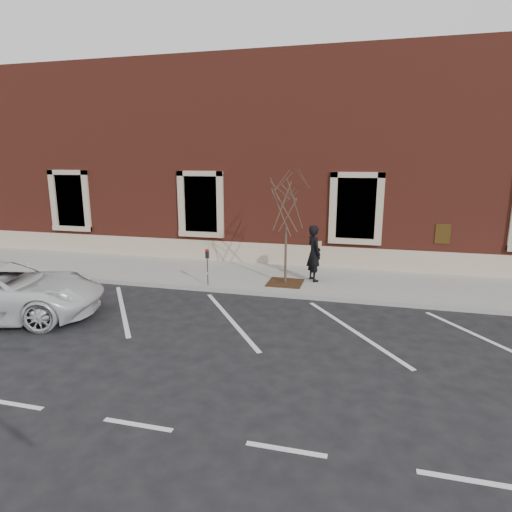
# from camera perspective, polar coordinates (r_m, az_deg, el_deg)

# --- Properties ---
(ground) EXTENTS (120.00, 120.00, 0.00)m
(ground) POSITION_cam_1_polar(r_m,az_deg,el_deg) (13.48, -0.64, -5.11)
(ground) COLOR #28282B
(ground) RESTS_ON ground
(sidewalk_near) EXTENTS (40.00, 3.50, 0.15)m
(sidewalk_near) POSITION_cam_1_polar(r_m,az_deg,el_deg) (15.09, 1.09, -2.86)
(sidewalk_near) COLOR #A2A298
(sidewalk_near) RESTS_ON ground
(curb_near) EXTENTS (40.00, 0.12, 0.15)m
(curb_near) POSITION_cam_1_polar(r_m,az_deg,el_deg) (13.42, -0.69, -4.87)
(curb_near) COLOR #9E9E99
(curb_near) RESTS_ON ground
(parking_stripes) EXTENTS (28.00, 4.40, 0.01)m
(parking_stripes) POSITION_cam_1_polar(r_m,az_deg,el_deg) (11.49, -3.51, -8.35)
(parking_stripes) COLOR silver
(parking_stripes) RESTS_ON ground
(building_civic) EXTENTS (40.00, 8.62, 8.00)m
(building_civic) POSITION_cam_1_polar(r_m,az_deg,el_deg) (20.41, 5.10, 12.32)
(building_civic) COLOR maroon
(building_civic) RESTS_ON ground
(man) EXTENTS (0.75, 0.82, 1.88)m
(man) POSITION_cam_1_polar(r_m,az_deg,el_deg) (14.34, 7.74, 0.37)
(man) COLOR black
(man) RESTS_ON sidewalk_near
(parking_meter) EXTENTS (0.11, 0.08, 1.19)m
(parking_meter) POSITION_cam_1_polar(r_m,az_deg,el_deg) (13.78, -6.51, -0.59)
(parking_meter) COLOR #595B60
(parking_meter) RESTS_ON sidewalk_near
(tree_grate) EXTENTS (1.13, 1.13, 0.03)m
(tree_grate) POSITION_cam_1_polar(r_m,az_deg,el_deg) (14.16, 3.91, -3.57)
(tree_grate) COLOR #472916
(tree_grate) RESTS_ON sidewalk_near
(sapling) EXTENTS (2.02, 2.02, 3.36)m
(sapling) POSITION_cam_1_polar(r_m,az_deg,el_deg) (13.68, 4.06, 5.87)
(sapling) COLOR #4F4030
(sapling) RESTS_ON sidewalk_near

